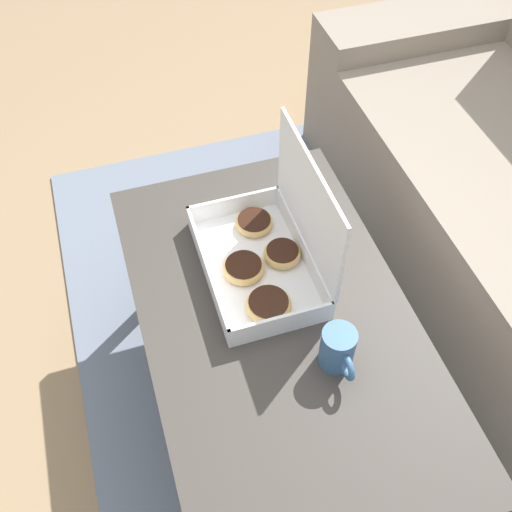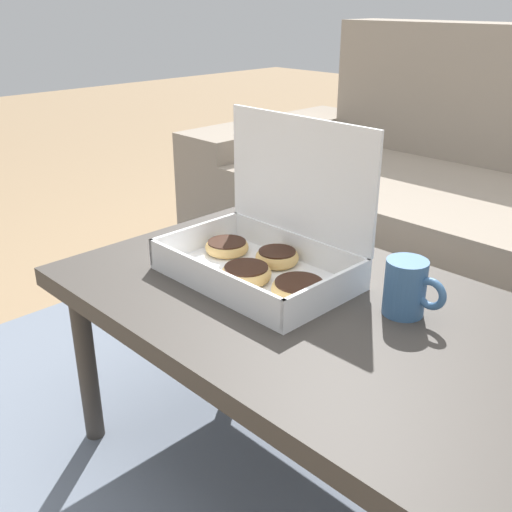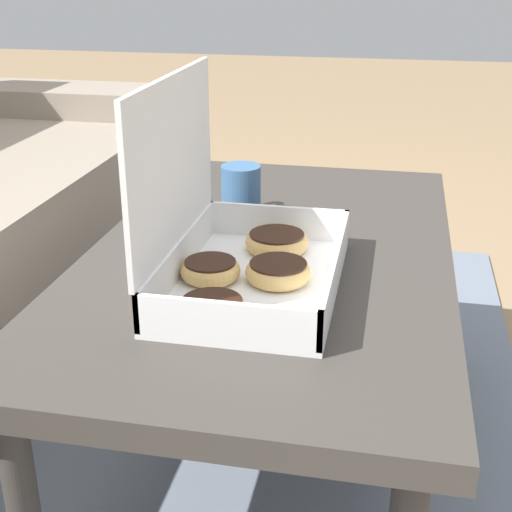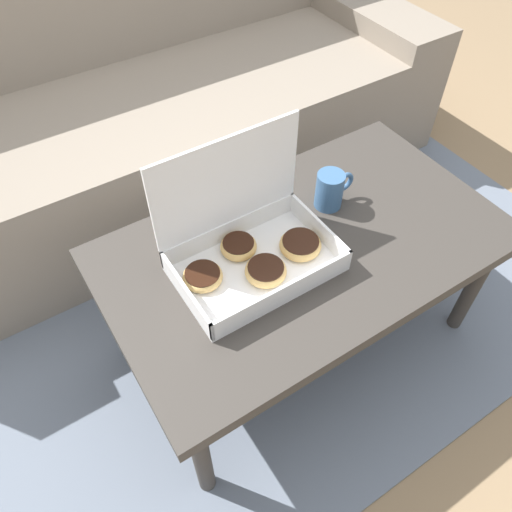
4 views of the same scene
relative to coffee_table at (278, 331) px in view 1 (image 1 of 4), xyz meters
name	(u,v)px [view 1 (image 1 of 4)]	position (x,y,z in m)	size (l,w,h in m)	color
ground_plane	(321,392)	(0.00, 0.14, -0.41)	(12.00, 12.00, 0.00)	#937756
area_rug	(414,364)	(0.00, 0.44, -0.40)	(2.31, 1.93, 0.01)	slate
coffee_table	(278,331)	(0.00, 0.00, 0.00)	(1.05, 0.61, 0.45)	#3D3833
pastry_box	(269,253)	(-0.15, 0.03, 0.10)	(0.39, 0.25, 0.31)	white
coffee_mug	(338,349)	(0.14, 0.08, 0.10)	(0.12, 0.08, 0.10)	#3D6693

